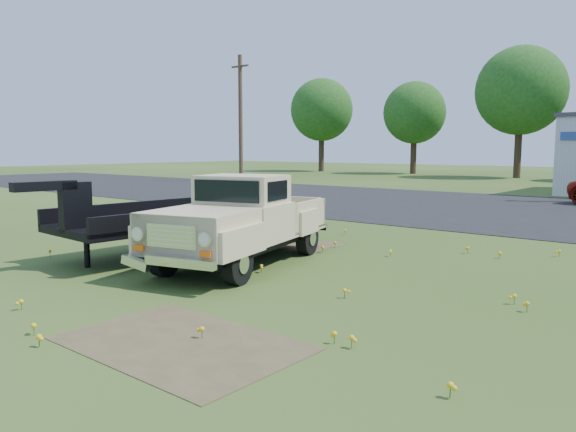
% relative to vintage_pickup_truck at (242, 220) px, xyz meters
% --- Properties ---
extents(ground, '(140.00, 140.00, 0.00)m').
position_rel_vintage_pickup_truck_xyz_m(ground, '(1.25, -0.90, -0.93)').
color(ground, '#2E4516').
rests_on(ground, ground).
extents(asphalt_lot, '(90.00, 14.00, 0.02)m').
position_rel_vintage_pickup_truck_xyz_m(asphalt_lot, '(1.25, 14.10, -0.93)').
color(asphalt_lot, black).
rests_on(asphalt_lot, ground).
extents(dirt_patch_a, '(3.00, 2.00, 0.01)m').
position_rel_vintage_pickup_truck_xyz_m(dirt_patch_a, '(2.75, -3.90, -0.93)').
color(dirt_patch_a, '#4C4028').
rests_on(dirt_patch_a, ground).
extents(dirt_patch_b, '(2.20, 1.60, 0.01)m').
position_rel_vintage_pickup_truck_xyz_m(dirt_patch_b, '(-0.75, 2.60, -0.93)').
color(dirt_patch_b, '#4C4028').
rests_on(dirt_patch_b, ground).
extents(utility_pole_west, '(1.60, 0.30, 9.00)m').
position_rel_vintage_pickup_truck_xyz_m(utility_pole_west, '(-20.75, 21.10, 3.67)').
color(utility_pole_west, '#452D20').
rests_on(utility_pole_west, ground).
extents(treeline_a, '(6.40, 6.40, 9.52)m').
position_rel_vintage_pickup_truck_xyz_m(treeline_a, '(-26.75, 39.10, 5.37)').
color(treeline_a, '#372619').
rests_on(treeline_a, ground).
extents(treeline_b, '(5.76, 5.76, 8.57)m').
position_rel_vintage_pickup_truck_xyz_m(treeline_b, '(-16.75, 40.10, 4.74)').
color(treeline_b, '#372619').
rests_on(treeline_b, ground).
extents(treeline_c, '(7.04, 7.04, 10.47)m').
position_rel_vintage_pickup_truck_xyz_m(treeline_c, '(-6.75, 38.60, 6.00)').
color(treeline_c, '#372619').
rests_on(treeline_c, ground).
extents(vintage_pickup_truck, '(3.22, 5.47, 1.86)m').
position_rel_vintage_pickup_truck_xyz_m(vintage_pickup_truck, '(0.00, 0.00, 0.00)').
color(vintage_pickup_truck, tan).
rests_on(vintage_pickup_truck, ground).
extents(flatbed_trailer, '(2.57, 6.67, 1.79)m').
position_rel_vintage_pickup_truck_xyz_m(flatbed_trailer, '(-2.07, 0.26, -0.04)').
color(flatbed_trailer, black).
rests_on(flatbed_trailer, ground).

